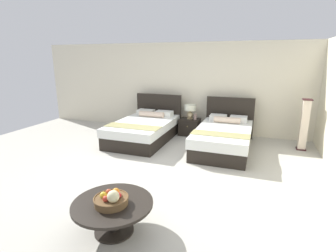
{
  "coord_description": "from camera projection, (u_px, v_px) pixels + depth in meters",
  "views": [
    {
      "loc": [
        1.73,
        -4.21,
        2.07
      ],
      "look_at": [
        0.05,
        0.47,
        0.76
      ],
      "focal_mm": 27.46,
      "sensor_mm": 36.0,
      "label": 1
    }
  ],
  "objects": [
    {
      "name": "ground_plane",
      "position": [
        157.0,
        170.0,
        4.92
      ],
      "size": [
        9.96,
        9.59,
        0.02
      ],
      "primitive_type": "cube",
      "color": "#B0ADA1"
    },
    {
      "name": "wall_back",
      "position": [
        196.0,
        88.0,
        7.33
      ],
      "size": [
        9.96,
        0.12,
        2.51
      ],
      "primitive_type": "cube",
      "color": "beige",
      "rests_on": "ground"
    },
    {
      "name": "bed_near_window",
      "position": [
        145.0,
        129.0,
        6.69
      ],
      "size": [
        1.36,
        2.17,
        1.08
      ],
      "color": "black",
      "rests_on": "ground"
    },
    {
      "name": "bed_near_corner",
      "position": [
        224.0,
        137.0,
        6.03
      ],
      "size": [
        1.24,
        2.19,
        1.09
      ],
      "color": "black",
      "rests_on": "ground"
    },
    {
      "name": "nightstand",
      "position": [
        190.0,
        127.0,
        7.16
      ],
      "size": [
        0.54,
        0.47,
        0.45
      ],
      "color": "black",
      "rests_on": "ground"
    },
    {
      "name": "table_lamp",
      "position": [
        190.0,
        110.0,
        7.05
      ],
      "size": [
        0.31,
        0.31,
        0.4
      ],
      "color": "tan",
      "rests_on": "nightstand"
    },
    {
      "name": "vase",
      "position": [
        195.0,
        117.0,
        6.99
      ],
      "size": [
        0.08,
        0.08,
        0.16
      ],
      "color": "gray",
      "rests_on": "nightstand"
    },
    {
      "name": "coffee_table",
      "position": [
        113.0,
        209.0,
        3.09
      ],
      "size": [
        0.97,
        0.97,
        0.4
      ],
      "color": "black",
      "rests_on": "ground"
    },
    {
      "name": "fruit_bowl",
      "position": [
        111.0,
        199.0,
        3.0
      ],
      "size": [
        0.41,
        0.41,
        0.22
      ],
      "color": "brown",
      "rests_on": "coffee_table"
    },
    {
      "name": "floor_lamp_corner",
      "position": [
        304.0,
        125.0,
        5.89
      ],
      "size": [
        0.2,
        0.2,
        1.2
      ],
      "color": "#37181B",
      "rests_on": "ground"
    }
  ]
}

